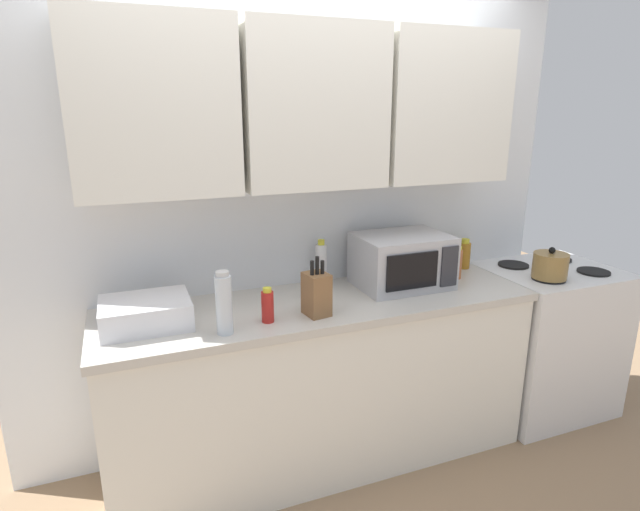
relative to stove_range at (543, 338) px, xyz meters
name	(u,v)px	position (x,y,z in m)	size (l,w,h in m)	color
wall_back_with_cabinets	(305,160)	(-1.47, 0.25, 1.12)	(3.04, 0.38, 2.60)	white
counter_run	(322,381)	(-1.47, 0.02, 0.00)	(2.17, 0.63, 0.90)	white
stove_range	(543,338)	(0.00, 0.00, 0.00)	(0.76, 0.64, 0.91)	silver
kettle	(550,265)	(-0.17, -0.14, 0.53)	(0.19, 0.19, 0.18)	olive
microwave	(402,261)	(-0.99, 0.08, 0.59)	(0.48, 0.37, 0.28)	#B7B7BC
dish_rack	(146,313)	(-2.30, 0.02, 0.51)	(0.38, 0.30, 0.12)	silver
knife_block	(316,293)	(-1.56, -0.14, 0.55)	(0.12, 0.13, 0.28)	brown
bottle_red_sauce	(268,306)	(-1.79, -0.13, 0.52)	(0.06, 0.06, 0.16)	red
bottle_amber_vinegar	(464,255)	(-0.48, 0.22, 0.53)	(0.07, 0.07, 0.18)	#AD701E
bottle_white_jar	(321,264)	(-1.39, 0.24, 0.57)	(0.06, 0.06, 0.25)	white
bottle_spice_jar	(457,263)	(-0.64, 0.07, 0.54)	(0.06, 0.06, 0.19)	#BC6638
bottle_clear_tall	(224,304)	(-2.00, -0.19, 0.58)	(0.07, 0.07, 0.28)	silver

